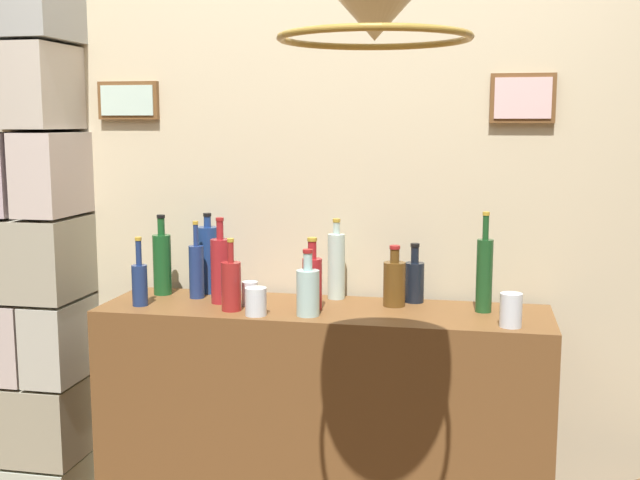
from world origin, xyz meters
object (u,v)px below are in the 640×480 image
(liquor_bottle_rum, at_px, (140,282))
(glass_tumbler_shot, at_px, (511,310))
(liquor_bottle_bourbon, at_px, (221,269))
(liquor_bottle_port, at_px, (308,291))
(liquor_bottle_mezcal, at_px, (414,280))
(liquor_bottle_vermouth, at_px, (394,282))
(liquor_bottle_scotch, at_px, (231,285))
(glass_tumbler_rocks, at_px, (256,302))
(liquor_bottle_whiskey, at_px, (312,281))
(liquor_bottle_brandy, at_px, (197,270))
(liquor_bottle_amaro, at_px, (208,259))
(liquor_bottle_sherry, at_px, (484,273))
(glass_tumbler_highball, at_px, (250,294))
(liquor_bottle_gin, at_px, (162,263))
(liquor_bottle_tequila, at_px, (336,265))

(liquor_bottle_rum, height_order, glass_tumbler_shot, liquor_bottle_rum)
(liquor_bottle_bourbon, relative_size, liquor_bottle_port, 1.37)
(liquor_bottle_mezcal, bearing_deg, liquor_bottle_rum, -165.31)
(liquor_bottle_vermouth, xyz_separation_m, liquor_bottle_scotch, (-0.55, -0.18, 0.00))
(glass_tumbler_rocks, bearing_deg, liquor_bottle_whiskey, 37.42)
(liquor_bottle_vermouth, relative_size, liquor_bottle_rum, 0.88)
(liquor_bottle_vermouth, distance_m, liquor_bottle_rum, 0.91)
(liquor_bottle_brandy, bearing_deg, liquor_bottle_rum, -134.22)
(liquor_bottle_rum, bearing_deg, liquor_bottle_scotch, -1.13)
(liquor_bottle_whiskey, xyz_separation_m, liquor_bottle_rum, (-0.61, -0.07, -0.01))
(liquor_bottle_brandy, bearing_deg, liquor_bottle_amaro, 82.67)
(liquor_bottle_brandy, height_order, liquor_bottle_amaro, liquor_bottle_amaro)
(liquor_bottle_sherry, xyz_separation_m, liquor_bottle_scotch, (-0.86, -0.15, -0.04))
(liquor_bottle_amaro, height_order, glass_tumbler_shot, liquor_bottle_amaro)
(liquor_bottle_port, distance_m, glass_tumbler_highball, 0.26)
(liquor_bottle_bourbon, height_order, liquor_bottle_port, liquor_bottle_bourbon)
(liquor_bottle_rum, relative_size, glass_tumbler_highball, 2.87)
(liquor_bottle_amaro, bearing_deg, liquor_bottle_mezcal, -0.33)
(liquor_bottle_mezcal, height_order, glass_tumbler_shot, liquor_bottle_mezcal)
(glass_tumbler_highball, bearing_deg, liquor_bottle_gin, 163.25)
(liquor_bottle_tequila, distance_m, liquor_bottle_scotch, 0.42)
(liquor_bottle_whiskey, height_order, liquor_bottle_sherry, liquor_bottle_sherry)
(glass_tumbler_highball, bearing_deg, liquor_bottle_tequila, 31.41)
(liquor_bottle_sherry, relative_size, glass_tumbler_shot, 3.18)
(liquor_bottle_scotch, xyz_separation_m, glass_tumbler_highball, (0.04, 0.09, -0.05))
(liquor_bottle_port, bearing_deg, liquor_bottle_mezcal, 39.39)
(liquor_bottle_gin, distance_m, glass_tumbler_rocks, 0.51)
(liquor_bottle_amaro, distance_m, liquor_bottle_port, 0.53)
(liquor_bottle_vermouth, distance_m, glass_tumbler_shot, 0.45)
(liquor_bottle_gin, xyz_separation_m, glass_tumbler_rocks, (0.44, -0.25, -0.07))
(liquor_bottle_vermouth, height_order, glass_tumbler_highball, liquor_bottle_vermouth)
(glass_tumbler_shot, bearing_deg, liquor_bottle_amaro, 165.10)
(liquor_bottle_scotch, relative_size, glass_tumbler_shot, 2.32)
(liquor_bottle_gin, xyz_separation_m, liquor_bottle_amaro, (0.16, 0.06, 0.01))
(liquor_bottle_sherry, relative_size, liquor_bottle_amaro, 1.13)
(liquor_bottle_whiskey, bearing_deg, liquor_bottle_port, -86.62)
(liquor_bottle_whiskey, height_order, glass_tumbler_shot, liquor_bottle_whiskey)
(liquor_bottle_gin, relative_size, liquor_bottle_mezcal, 1.41)
(liquor_bottle_amaro, bearing_deg, liquor_bottle_brandy, -97.33)
(liquor_bottle_rum, bearing_deg, liquor_bottle_gin, 88.26)
(liquor_bottle_rum, distance_m, glass_tumbler_highball, 0.39)
(liquor_bottle_brandy, relative_size, liquor_bottle_mezcal, 1.33)
(liquor_bottle_vermouth, height_order, liquor_bottle_rum, liquor_bottle_rum)
(liquor_bottle_sherry, distance_m, liquor_bottle_rum, 1.21)
(liquor_bottle_mezcal, xyz_separation_m, liquor_bottle_tequila, (-0.29, 0.00, 0.04))
(liquor_bottle_mezcal, xyz_separation_m, liquor_bottle_scotch, (-0.61, -0.26, 0.01))
(liquor_bottle_brandy, height_order, glass_tumbler_rocks, liquor_bottle_brandy)
(liquor_bottle_vermouth, distance_m, liquor_bottle_tequila, 0.24)
(liquor_bottle_amaro, bearing_deg, liquor_bottle_gin, -159.19)
(liquor_bottle_amaro, relative_size, glass_tumbler_highball, 3.57)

